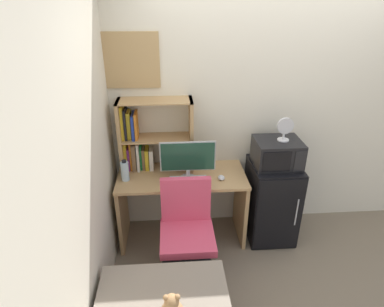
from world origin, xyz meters
TOP-DOWN VIEW (x-y plane):
  - wall_back at (0.40, 0.02)m, footprint 6.40×0.04m
  - wall_left at (-1.62, -1.60)m, footprint 0.04×4.40m
  - desk at (-0.92, -0.29)m, footprint 1.27×0.58m
  - hutch_bookshelf at (-1.26, -0.12)m, footprint 0.72×0.26m
  - monitor at (-0.86, -0.37)m, footprint 0.53×0.16m
  - keyboard at (-0.86, -0.40)m, footprint 0.36×0.13m
  - computer_mouse at (-0.54, -0.40)m, footprint 0.06×0.09m
  - water_bottle at (-1.46, -0.34)m, footprint 0.08×0.08m
  - mini_fridge at (0.02, -0.31)m, footprint 0.47×0.55m
  - microwave at (0.02, -0.31)m, footprint 0.44×0.38m
  - desk_fan at (0.06, -0.31)m, footprint 0.16×0.11m
  - desk_chair at (-0.89, -0.78)m, footprint 0.55×0.55m
  - wall_corkboard at (-1.39, -0.01)m, footprint 0.59×0.02m

SIDE VIEW (x-z plane):
  - desk_chair at x=-0.89m, z-range -0.07..0.85m
  - mini_fridge at x=0.02m, z-range 0.00..0.85m
  - desk at x=-0.92m, z-range 0.15..0.91m
  - keyboard at x=-0.86m, z-range 0.76..0.78m
  - computer_mouse at x=-0.54m, z-range 0.76..0.80m
  - water_bottle at x=-1.46m, z-range 0.75..0.97m
  - microwave at x=0.02m, z-range 0.85..1.11m
  - monitor at x=-0.86m, z-range 0.79..1.18m
  - hutch_bookshelf at x=-1.26m, z-range 0.74..1.46m
  - desk_fan at x=0.06m, z-range 1.12..1.36m
  - wall_back at x=0.40m, z-range 0.00..2.60m
  - wall_left at x=-1.62m, z-range 0.00..2.60m
  - wall_corkboard at x=-1.39m, z-range 1.58..2.08m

